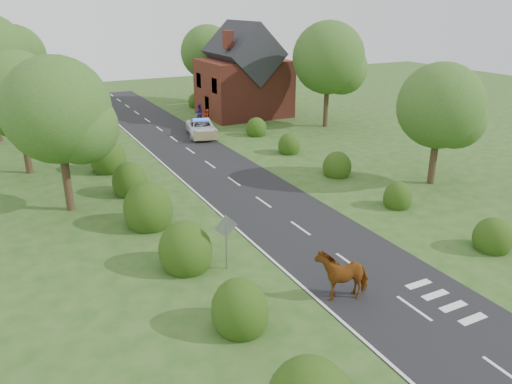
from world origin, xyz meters
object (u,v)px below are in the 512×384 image
cow (342,276)px  pedestrian_red (207,118)px  road_sign (226,234)px  pedestrian_purple (199,113)px  police_van (201,128)px

cow → pedestrian_red: size_ratio=1.39×
pedestrian_red → cow: bearing=46.1°
road_sign → pedestrian_purple: road_sign is taller
road_sign → police_van: bearing=71.1°
cow → pedestrian_purple: pedestrian_purple is taller
road_sign → pedestrian_purple: (9.29, 27.14, -0.79)m
pedestrian_red → pedestrian_purple: 2.28m
pedestrian_red → road_sign: bearing=37.7°
pedestrian_red → pedestrian_purple: (0.09, 2.28, 0.04)m
pedestrian_purple → pedestrian_red: bearing=109.2°
cow → pedestrian_red: 29.41m
cow → police_van: 26.21m
police_van → pedestrian_red: (1.70, 2.94, 0.13)m
pedestrian_purple → police_van: bearing=92.5°
police_van → pedestrian_purple: (1.80, 5.22, 0.17)m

